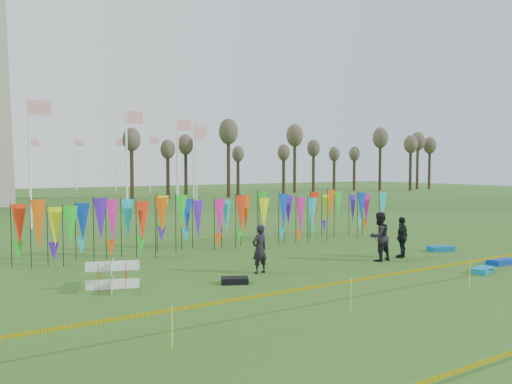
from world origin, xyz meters
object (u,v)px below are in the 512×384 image
box_kite (113,275)px  kite_bag_blue (500,262)px  person_left (260,249)px  person_right (402,237)px  kite_bag_black (235,280)px  kite_bag_teal (441,249)px  kite_bag_turquoise (483,270)px  person_mid (379,237)px

box_kite → kite_bag_blue: (13.84, -3.95, -0.34)m
person_left → person_right: bearing=167.3°
kite_bag_black → person_left: bearing=30.5°
person_right → kite_bag_teal: person_right is taller
person_left → kite_bag_turquoise: size_ratio=1.77×
kite_bag_turquoise → kite_bag_teal: size_ratio=0.87×
person_left → kite_bag_blue: 9.47m
person_right → kite_bag_black: size_ratio=1.96×
person_mid → person_right: (1.32, 0.01, -0.13)m
person_right → kite_bag_teal: bearing=162.6°
kite_bag_blue → kite_bag_black: kite_bag_blue is taller
person_left → kite_bag_turquoise: (6.78, -4.14, -0.76)m
box_kite → person_left: (5.10, -0.38, 0.41)m
box_kite → kite_bag_turquoise: size_ratio=0.93×
box_kite → kite_bag_turquoise: 12.71m
box_kite → person_mid: 10.45m
box_kite → kite_bag_blue: box_kite is taller
box_kite → kite_bag_teal: bearing=-2.9°
person_mid → box_kite: bearing=-5.4°
person_left → person_mid: size_ratio=0.88×
kite_bag_black → kite_bag_teal: (10.86, 0.53, 0.01)m
person_mid → kite_bag_blue: bearing=138.9°
person_left → kite_bag_turquoise: person_left is taller
kite_bag_blue → kite_bag_teal: (0.61, 3.21, -0.00)m
kite_bag_turquoise → person_mid: bearing=112.6°
kite_bag_black → box_kite: bearing=160.5°
box_kite → kite_bag_teal: 14.47m
kite_bag_blue → person_right: bearing=125.3°
person_mid → person_right: size_ratio=1.15×
person_left → person_mid: (5.30, -0.58, 0.12)m
box_kite → kite_bag_turquoise: box_kite is taller
person_left → kite_bag_black: size_ratio=1.98×
kite_bag_turquoise → kite_bag_black: (-8.29, 3.25, 0.00)m
person_mid → kite_bag_turquoise: person_mid is taller
kite_bag_turquoise → kite_bag_blue: 2.05m
person_right → kite_bag_blue: person_right is taller
person_left → box_kite: bearing=-12.0°
kite_bag_black → kite_bag_blue: bearing=-14.6°
kite_bag_teal → person_right: bearing=-175.6°
person_mid → person_left: bearing=-6.4°
kite_bag_turquoise → kite_bag_teal: bearing=55.8°
box_kite → person_right: bearing=-4.6°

